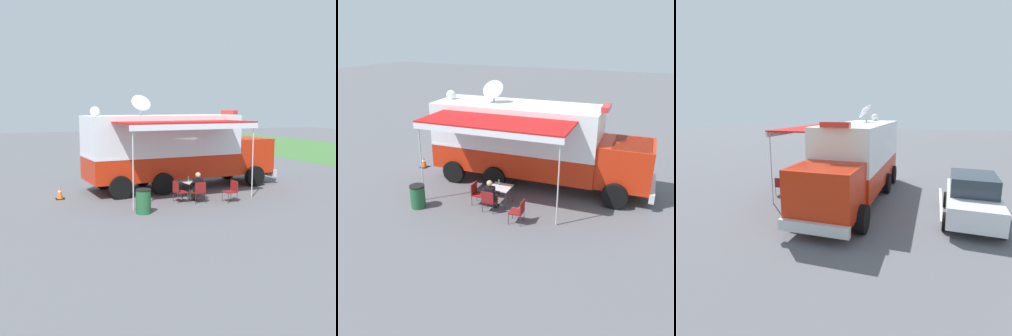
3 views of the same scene
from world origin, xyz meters
TOP-DOWN VIEW (x-y plane):
  - ground_plane at (0.00, 0.00)m, footprint 100.00×100.00m
  - lot_stripe at (-3.86, -0.07)m, footprint 0.43×4.80m
  - command_truck at (-0.02, 0.75)m, footprint 5.35×9.63m
  - folding_table at (2.51, 0.44)m, footprint 0.85×0.85m
  - water_bottle at (2.35, 0.29)m, footprint 0.07×0.07m
  - folding_chair_at_table at (3.31, 0.34)m, footprint 0.51×0.51m
  - folding_chair_beside_table at (2.91, -0.41)m, footprint 0.51×0.51m
  - folding_chair_spare_by_truck at (3.59, 1.70)m, footprint 0.52×0.52m
  - seated_responder at (3.13, 0.33)m, footprint 0.68×0.58m
  - trash_bin at (4.13, -2.32)m, footprint 0.57×0.57m
  - traffic_cone at (0.50, -4.84)m, footprint 0.36×0.36m
  - car_behind_truck at (-5.02, 1.71)m, footprint 2.10×4.25m

SIDE VIEW (x-z plane):
  - ground_plane at x=0.00m, z-range 0.00..0.00m
  - lot_stripe at x=-3.86m, z-range 0.00..0.01m
  - traffic_cone at x=0.50m, z-range -0.01..0.57m
  - trash_bin at x=4.13m, z-range 0.00..0.91m
  - folding_chair_at_table at x=3.31m, z-range 0.08..0.95m
  - folding_chair_beside_table at x=2.91m, z-range 0.08..0.95m
  - folding_chair_spare_by_truck at x=3.59m, z-range 0.08..0.95m
  - seated_responder at x=3.13m, z-range 0.03..1.28m
  - folding_table at x=2.51m, z-range 0.31..1.04m
  - water_bottle at x=2.35m, z-range 0.72..0.95m
  - car_behind_truck at x=-5.02m, z-range 0.00..1.76m
  - command_truck at x=-0.02m, z-range -0.32..4.21m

